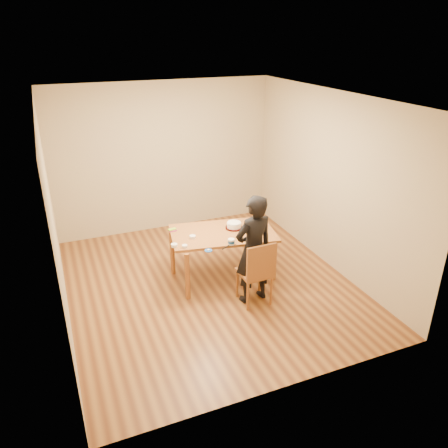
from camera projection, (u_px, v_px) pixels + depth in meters
name	position (u px, v px, depth m)	size (l,w,h in m)	color
room_shell	(199.00, 191.00, 6.27)	(4.00, 4.50, 2.70)	brown
dining_table	(223.00, 233.00, 6.43)	(1.51, 0.90, 0.04)	brown
dining_chair	(254.00, 273.00, 5.94)	(0.41, 0.41, 0.04)	brown
cake_plate	(234.00, 228.00, 6.54)	(0.26, 0.26, 0.02)	red
cake	(234.00, 225.00, 6.53)	(0.21, 0.21, 0.07)	white
frosting_dome	(234.00, 222.00, 6.51)	(0.21, 0.21, 0.03)	white
frosting_tub	(231.00, 242.00, 6.04)	(0.09, 0.09, 0.08)	white
frosting_lid	(208.00, 250.00, 5.88)	(0.10, 0.10, 0.01)	#1B4FAF
frosting_dollop	(208.00, 250.00, 5.88)	(0.04, 0.04, 0.02)	white
ramekin_green	(185.00, 246.00, 5.97)	(0.08, 0.08, 0.04)	white
ramekin_yellow	(193.00, 237.00, 6.23)	(0.09, 0.09, 0.04)	white
ramekin_multi	(174.00, 245.00, 5.98)	(0.09, 0.09, 0.04)	white
candy_box_pink	(173.00, 230.00, 6.45)	(0.12, 0.06, 0.02)	#D1316E
candy_box_green	(172.00, 229.00, 6.45)	(0.12, 0.06, 0.02)	green
spatula	(226.00, 247.00, 5.97)	(0.15, 0.01, 0.01)	black
person	(254.00, 250.00, 5.85)	(0.57, 0.37, 1.56)	black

